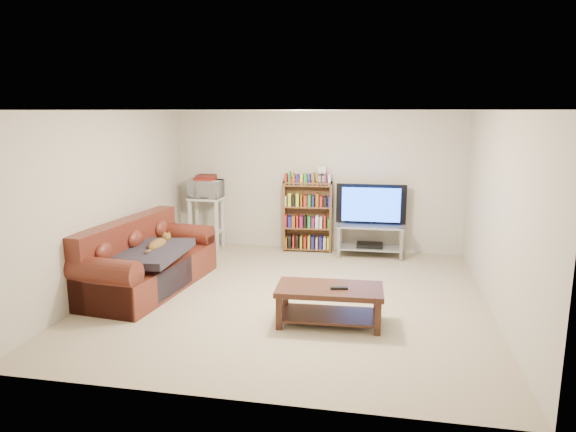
% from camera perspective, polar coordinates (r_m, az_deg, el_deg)
% --- Properties ---
extents(floor, '(5.00, 5.00, 0.00)m').
position_cam_1_polar(floor, '(6.81, 0.20, -8.97)').
color(floor, '#BAAB8A').
rests_on(floor, ground).
extents(ceiling, '(5.00, 5.00, 0.00)m').
position_cam_1_polar(ceiling, '(6.38, 0.22, 11.65)').
color(ceiling, white).
rests_on(ceiling, ground).
extents(wall_back, '(5.00, 0.00, 5.00)m').
position_cam_1_polar(wall_back, '(8.93, 3.14, 3.89)').
color(wall_back, beige).
rests_on(wall_back, ground).
extents(wall_front, '(5.00, 0.00, 5.00)m').
position_cam_1_polar(wall_front, '(4.12, -6.15, -5.28)').
color(wall_front, beige).
rests_on(wall_front, ground).
extents(wall_left, '(0.00, 5.00, 5.00)m').
position_cam_1_polar(wall_left, '(7.36, -19.30, 1.61)').
color(wall_left, beige).
rests_on(wall_left, ground).
extents(wall_right, '(0.00, 5.00, 5.00)m').
position_cam_1_polar(wall_right, '(6.52, 22.34, 0.18)').
color(wall_right, beige).
rests_on(wall_right, ground).
extents(sofa, '(1.19, 2.29, 0.94)m').
position_cam_1_polar(sofa, '(7.32, -15.67, -5.22)').
color(sofa, '#562016').
rests_on(sofa, floor).
extents(blanket, '(0.89, 1.13, 0.19)m').
position_cam_1_polar(blanket, '(7.05, -15.14, -3.99)').
color(blanket, '#28242E').
rests_on(blanket, sofa).
extents(cat, '(0.31, 0.62, 0.18)m').
position_cam_1_polar(cat, '(7.19, -14.32, -3.13)').
color(cat, brown).
rests_on(cat, sofa).
extents(coffee_table, '(1.23, 0.65, 0.44)m').
position_cam_1_polar(coffee_table, '(5.93, 4.62, -9.08)').
color(coffee_table, '#371C13').
rests_on(coffee_table, floor).
extents(remote, '(0.20, 0.09, 0.02)m').
position_cam_1_polar(remote, '(5.82, 5.69, -7.98)').
color(remote, black).
rests_on(remote, coffee_table).
extents(tv_stand, '(1.08, 0.50, 0.54)m').
position_cam_1_polar(tv_stand, '(8.67, 9.10, -2.11)').
color(tv_stand, '#999EA3').
rests_on(tv_stand, floor).
extents(television, '(1.16, 0.17, 0.67)m').
position_cam_1_polar(television, '(8.56, 9.20, 1.20)').
color(television, black).
rests_on(television, tv_stand).
extents(dvd_player, '(0.44, 0.31, 0.06)m').
position_cam_1_polar(dvd_player, '(8.71, 9.06, -3.21)').
color(dvd_player, black).
rests_on(dvd_player, tv_stand).
extents(bookshelf, '(0.86, 0.32, 1.21)m').
position_cam_1_polar(bookshelf, '(8.85, 2.18, 0.06)').
color(bookshelf, brown).
rests_on(bookshelf, floor).
extents(shelf_clutter, '(0.62, 0.22, 0.28)m').
position_cam_1_polar(shelf_clutter, '(8.74, 2.87, 4.52)').
color(shelf_clutter, silver).
rests_on(shelf_clutter, bookshelf).
extents(microwave_stand, '(0.57, 0.42, 0.91)m').
position_cam_1_polar(microwave_stand, '(9.17, -9.03, 0.04)').
color(microwave_stand, silver).
rests_on(microwave_stand, floor).
extents(microwave, '(0.56, 0.39, 0.31)m').
position_cam_1_polar(microwave, '(9.09, -9.13, 3.01)').
color(microwave, silver).
rests_on(microwave, microwave_stand).
extents(game_boxes, '(0.33, 0.29, 0.05)m').
position_cam_1_polar(game_boxes, '(9.06, -9.16, 4.14)').
color(game_boxes, maroon).
rests_on(game_boxes, microwave).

